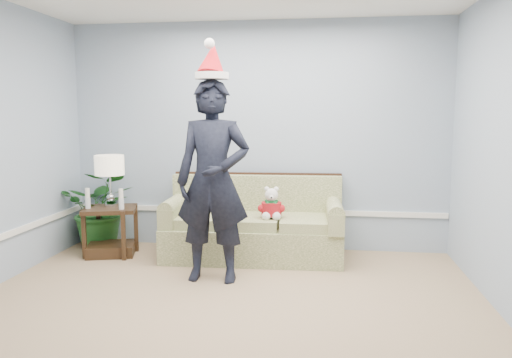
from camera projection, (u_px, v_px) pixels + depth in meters
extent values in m
cube|color=tan|center=(210.00, 336.00, 3.67)|extent=(4.50, 5.00, 0.02)
cube|color=#8D9CB4|center=(256.00, 136.00, 5.96)|extent=(4.50, 0.02, 2.70)
cube|color=white|center=(256.00, 211.00, 6.05)|extent=(4.48, 0.03, 0.06)
cube|color=#52652F|center=(253.00, 241.00, 5.63)|extent=(2.01, 0.92, 0.38)
cube|color=#52652F|center=(199.00, 219.00, 5.64)|extent=(0.61, 0.70, 0.11)
cube|color=#52652F|center=(252.00, 221.00, 5.55)|extent=(0.61, 0.70, 0.11)
cube|color=#52652F|center=(307.00, 223.00, 5.47)|extent=(0.61, 0.70, 0.11)
cube|color=#52652F|center=(257.00, 197.00, 5.89)|extent=(1.98, 0.26, 0.53)
cube|color=black|center=(257.00, 174.00, 5.92)|extent=(1.98, 0.13, 0.05)
cube|color=#52652F|center=(175.00, 213.00, 5.71)|extent=(0.20, 0.85, 0.23)
cube|color=#52652F|center=(334.00, 217.00, 5.47)|extent=(0.20, 0.85, 0.23)
cube|color=#3B2515|center=(110.00, 209.00, 5.70)|extent=(0.69, 0.62, 0.05)
cube|color=#3B2515|center=(111.00, 249.00, 5.76)|extent=(0.62, 0.55, 0.13)
cube|color=#3B2515|center=(84.00, 234.00, 5.58)|extent=(0.06, 0.06, 0.56)
cube|color=#3B2515|center=(124.00, 236.00, 5.52)|extent=(0.06, 0.06, 0.56)
cube|color=#3B2515|center=(99.00, 227.00, 5.95)|extent=(0.06, 0.06, 0.56)
cube|color=#3B2515|center=(136.00, 228.00, 5.88)|extent=(0.06, 0.06, 0.56)
cylinder|color=silver|center=(111.00, 205.00, 5.77)|extent=(0.16, 0.16, 0.03)
sphere|color=silver|center=(111.00, 197.00, 5.75)|extent=(0.09, 0.09, 0.09)
cylinder|color=silver|center=(110.00, 185.00, 5.74)|extent=(0.02, 0.02, 0.33)
cylinder|color=#FFF1CF|center=(109.00, 165.00, 5.71)|extent=(0.33, 0.33, 0.23)
cylinder|color=silver|center=(88.00, 203.00, 5.62)|extent=(0.06, 0.06, 0.13)
cylinder|color=white|center=(87.00, 193.00, 5.61)|extent=(0.05, 0.05, 0.11)
cylinder|color=silver|center=(121.00, 204.00, 5.57)|extent=(0.06, 0.06, 0.13)
cylinder|color=white|center=(121.00, 193.00, 5.56)|extent=(0.05, 0.05, 0.11)
imported|color=#205B21|center=(102.00, 209.00, 6.06)|extent=(0.96, 0.86, 0.94)
imported|color=black|center=(213.00, 181.00, 4.79)|extent=(0.72, 0.48, 1.95)
cylinder|color=white|center=(212.00, 76.00, 4.66)|extent=(0.36, 0.36, 0.06)
cone|color=#AF1A12|center=(212.00, 59.00, 4.67)|extent=(0.31, 0.38, 0.37)
sphere|color=white|center=(209.00, 43.00, 4.54)|extent=(0.10, 0.10, 0.10)
sphere|color=white|center=(271.00, 209.00, 5.42)|extent=(0.20, 0.20, 0.20)
cylinder|color=#AF1A12|center=(271.00, 209.00, 5.42)|extent=(0.24, 0.24, 0.14)
cylinder|color=#146B32|center=(271.00, 201.00, 5.41)|extent=(0.16, 0.16, 0.03)
sphere|color=white|center=(265.00, 216.00, 5.35)|extent=(0.09, 0.09, 0.09)
sphere|color=white|center=(276.00, 216.00, 5.33)|extent=(0.09, 0.09, 0.09)
sphere|color=white|center=(271.00, 195.00, 5.40)|extent=(0.14, 0.14, 0.14)
sphere|color=black|center=(271.00, 198.00, 5.31)|extent=(0.02, 0.02, 0.02)
sphere|color=white|center=(267.00, 189.00, 5.40)|extent=(0.06, 0.06, 0.06)
sphere|color=white|center=(276.00, 189.00, 5.39)|extent=(0.06, 0.06, 0.06)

